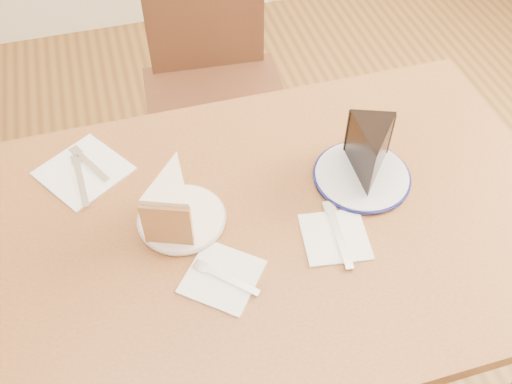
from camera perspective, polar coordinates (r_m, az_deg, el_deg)
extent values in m
plane|color=#432A12|center=(1.84, 1.87, -17.16)|extent=(4.00, 4.00, 0.00)
cube|color=#502C15|center=(1.21, 2.74, -3.25)|extent=(1.20, 0.80, 0.04)
cylinder|color=black|center=(1.71, -19.08, -5.94)|extent=(0.06, 0.06, 0.71)
cylinder|color=black|center=(1.86, 15.04, 1.50)|extent=(0.06, 0.06, 0.71)
cube|color=black|center=(1.85, -3.84, 8.43)|extent=(0.48, 0.48, 0.04)
cylinder|color=black|center=(2.18, 0.67, 7.32)|extent=(0.04, 0.04, 0.46)
cylinder|color=black|center=(2.15, -9.29, 5.89)|extent=(0.04, 0.04, 0.46)
cylinder|color=black|center=(1.92, 2.99, -0.11)|extent=(0.04, 0.04, 0.46)
cylinder|color=black|center=(1.89, -8.23, -1.84)|extent=(0.04, 0.04, 0.46)
cube|color=black|center=(1.88, -5.20, 17.50)|extent=(0.38, 0.06, 0.40)
cylinder|color=white|center=(1.19, -7.43, -2.67)|extent=(0.18, 0.18, 0.01)
cylinder|color=white|center=(1.28, 10.53, 1.57)|extent=(0.21, 0.21, 0.01)
cube|color=white|center=(1.11, -3.40, -8.44)|extent=(0.19, 0.19, 0.00)
cube|color=white|center=(1.17, 7.91, -4.45)|extent=(0.15, 0.15, 0.00)
cube|color=white|center=(1.33, -16.86, 2.02)|extent=(0.23, 0.23, 0.00)
cube|color=silver|center=(1.10, -2.92, -8.63)|extent=(0.11, 0.11, 0.00)
cube|color=silver|center=(1.17, 8.25, -4.22)|extent=(0.03, 0.17, 0.00)
cube|color=silver|center=(1.34, -16.28, 2.70)|extent=(0.08, 0.13, 0.00)
cube|color=white|center=(1.31, -17.12, 1.10)|extent=(0.03, 0.16, 0.00)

